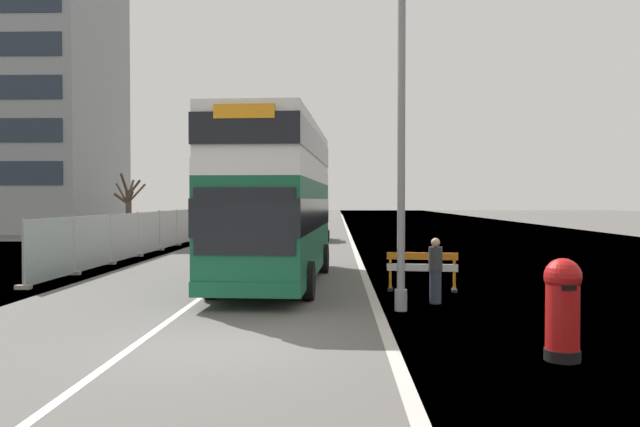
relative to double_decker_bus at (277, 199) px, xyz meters
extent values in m
cube|color=#565451|center=(-0.18, -8.07, -2.62)|extent=(140.00, 280.00, 0.10)
cube|color=#B2AFA8|center=(2.78, -8.07, -2.58)|extent=(0.24, 196.00, 0.01)
cube|color=silver|center=(-1.72, -8.07, -2.58)|extent=(0.16, 168.00, 0.01)
cube|color=#145638|center=(0.00, 0.01, -0.84)|extent=(3.00, 10.31, 2.77)
cube|color=silver|center=(0.00, 0.01, 0.74)|extent=(3.00, 10.31, 0.40)
cube|color=silver|center=(0.00, 0.01, 1.60)|extent=(2.97, 10.21, 1.33)
cube|color=black|center=(0.00, 0.01, -0.43)|extent=(3.03, 10.41, 0.89)
cube|color=black|center=(0.00, 0.01, 1.60)|extent=(3.02, 10.36, 0.73)
cube|color=black|center=(-0.24, -5.11, -0.50)|extent=(2.32, 0.17, 1.52)
cube|color=orange|center=(-0.24, -5.11, 1.97)|extent=(1.39, 0.13, 0.32)
cube|color=#145638|center=(0.00, 0.01, -2.04)|extent=(3.03, 10.41, 0.36)
cylinder|color=black|center=(-1.41, -3.09, -2.07)|extent=(0.35, 1.01, 1.00)
cylinder|color=black|center=(1.11, -3.21, -2.07)|extent=(0.35, 1.01, 1.00)
cylinder|color=black|center=(-1.12, 2.87, -2.07)|extent=(0.35, 1.01, 1.00)
cylinder|color=black|center=(1.39, 2.75, -2.07)|extent=(0.35, 1.01, 1.00)
cylinder|color=gray|center=(3.31, -4.66, 1.98)|extent=(0.18, 0.18, 9.11)
cylinder|color=gray|center=(3.31, -4.66, -2.32)|extent=(0.29, 0.29, 0.50)
cylinder|color=black|center=(5.42, -9.00, -2.48)|extent=(0.56, 0.56, 0.18)
cylinder|color=#B71414|center=(5.42, -9.00, -1.81)|extent=(0.52, 0.52, 1.16)
sphere|color=#B71414|center=(5.42, -9.00, -1.23)|extent=(0.59, 0.59, 0.59)
cube|color=black|center=(5.42, -9.27, -1.37)|extent=(0.22, 0.03, 0.07)
cube|color=orange|center=(4.23, -1.56, -1.59)|extent=(1.97, 0.30, 0.20)
cube|color=white|center=(4.23, -1.56, -1.91)|extent=(1.97, 0.30, 0.20)
cube|color=orange|center=(3.35, -1.46, -2.08)|extent=(0.08, 0.08, 0.98)
cube|color=black|center=(3.35, -1.46, -2.53)|extent=(0.19, 0.45, 0.08)
cube|color=orange|center=(5.11, -1.66, -2.08)|extent=(0.08, 0.08, 0.98)
cube|color=black|center=(5.11, -1.66, -2.53)|extent=(0.19, 0.45, 0.08)
cube|color=#A8AAAD|center=(-7.14, 0.20, -1.56)|extent=(0.04, 3.26, 1.93)
cube|color=#A8AAAD|center=(-7.14, 3.60, -1.56)|extent=(0.04, 3.26, 1.93)
cube|color=#A8AAAD|center=(-7.14, 7.00, -1.56)|extent=(0.04, 3.26, 1.93)
cube|color=#A8AAAD|center=(-7.14, 10.40, -1.56)|extent=(0.04, 3.26, 1.93)
cube|color=#A8AAAD|center=(-7.14, 13.80, -1.56)|extent=(0.04, 3.26, 1.93)
cube|color=#A8AAAD|center=(-7.14, 17.20, -1.56)|extent=(0.04, 3.26, 1.93)
cylinder|color=#939699|center=(-7.14, -1.50, -1.56)|extent=(0.06, 0.06, 2.03)
cube|color=gray|center=(-7.14, -1.50, -2.51)|extent=(0.44, 0.20, 0.12)
cylinder|color=#939699|center=(-7.14, 1.90, -1.56)|extent=(0.06, 0.06, 2.03)
cube|color=gray|center=(-7.14, 1.90, -2.51)|extent=(0.44, 0.20, 0.12)
cylinder|color=#939699|center=(-7.14, 5.30, -1.56)|extent=(0.06, 0.06, 2.03)
cube|color=gray|center=(-7.14, 5.30, -2.51)|extent=(0.44, 0.20, 0.12)
cylinder|color=#939699|center=(-7.14, 8.70, -1.56)|extent=(0.06, 0.06, 2.03)
cube|color=gray|center=(-7.14, 8.70, -2.51)|extent=(0.44, 0.20, 0.12)
cylinder|color=#939699|center=(-7.14, 12.10, -1.56)|extent=(0.06, 0.06, 2.03)
cube|color=gray|center=(-7.14, 12.10, -2.51)|extent=(0.44, 0.20, 0.12)
cylinder|color=#939699|center=(-7.14, 15.50, -1.56)|extent=(0.06, 0.06, 2.03)
cube|color=gray|center=(-7.14, 15.50, -2.51)|extent=(0.44, 0.20, 0.12)
cylinder|color=#939699|center=(-7.14, 18.90, -1.56)|extent=(0.06, 0.06, 2.03)
cube|color=gray|center=(-7.14, 18.90, -2.51)|extent=(0.44, 0.20, 0.12)
cube|color=gray|center=(0.43, 19.80, -1.84)|extent=(1.72, 4.55, 1.11)
cube|color=black|center=(0.43, 19.80, -0.96)|extent=(1.58, 2.50, 0.65)
cylinder|color=black|center=(1.29, 21.21, -2.27)|extent=(0.20, 0.60, 0.60)
cylinder|color=black|center=(-0.44, 21.21, -2.27)|extent=(0.20, 0.60, 0.60)
cylinder|color=black|center=(1.29, 18.39, -2.27)|extent=(0.20, 0.60, 0.60)
cylinder|color=black|center=(-0.44, 18.39, -2.27)|extent=(0.20, 0.60, 0.60)
cube|color=maroon|center=(-4.89, 28.39, -1.83)|extent=(1.74, 3.83, 1.14)
cube|color=black|center=(-4.89, 28.39, -0.87)|extent=(1.60, 2.11, 0.77)
cylinder|color=black|center=(-4.01, 29.58, -2.27)|extent=(0.20, 0.60, 0.60)
cylinder|color=black|center=(-5.76, 29.58, -2.27)|extent=(0.20, 0.60, 0.60)
cylinder|color=black|center=(-4.01, 27.21, -2.27)|extent=(0.20, 0.60, 0.60)
cylinder|color=black|center=(-5.76, 27.21, -2.27)|extent=(0.20, 0.60, 0.60)
cube|color=slate|center=(-4.43, 37.71, -1.80)|extent=(1.71, 4.50, 1.18)
cube|color=black|center=(-4.43, 37.71, -0.87)|extent=(1.57, 2.47, 0.69)
cylinder|color=black|center=(-3.57, 39.10, -2.27)|extent=(0.20, 0.60, 0.60)
cylinder|color=black|center=(-5.28, 39.10, -2.27)|extent=(0.20, 0.60, 0.60)
cylinder|color=black|center=(-3.57, 36.31, -2.27)|extent=(0.20, 0.60, 0.60)
cylinder|color=black|center=(-5.28, 36.31, -2.27)|extent=(0.20, 0.60, 0.60)
cylinder|color=#4C3D2D|center=(-13.50, 26.24, -0.93)|extent=(0.43, 0.43, 3.28)
cylinder|color=#4C3D2D|center=(-13.07, 26.23, 0.87)|extent=(1.01, 0.20, 1.22)
cylinder|color=#4C3D2D|center=(-13.04, 26.71, 0.47)|extent=(1.12, 1.13, 1.45)
cylinder|color=#4C3D2D|center=(-13.47, 26.71, 0.83)|extent=(0.26, 1.09, 1.33)
cylinder|color=#4C3D2D|center=(-14.03, 26.48, 0.37)|extent=(1.21, 0.64, 1.73)
cylinder|color=#4C3D2D|center=(-13.91, 25.91, 0.05)|extent=(1.03, 0.89, 0.92)
cylinder|color=#4C3D2D|center=(-13.58, 25.68, 1.06)|extent=(0.36, 1.30, 1.72)
cylinder|color=#4C3D2D|center=(-13.20, 25.82, 0.20)|extent=(0.79, 1.00, 0.86)
cylinder|color=#2D3342|center=(4.27, -3.61, -2.17)|extent=(0.29, 0.29, 0.81)
cylinder|color=#333338|center=(4.27, -3.61, -1.47)|extent=(0.34, 0.34, 0.59)
sphere|color=tan|center=(4.27, -3.61, -1.07)|extent=(0.22, 0.22, 0.22)
camera|label=1|loc=(1.81, -18.87, -0.01)|focal=34.67mm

